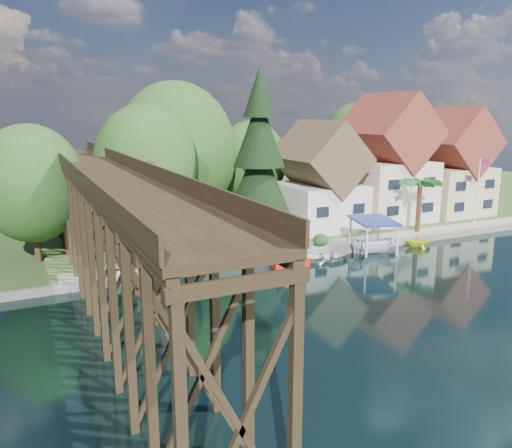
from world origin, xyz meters
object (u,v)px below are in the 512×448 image
at_px(house_right, 449,169).
at_px(conifer, 259,160).
at_px(trestle_bridge, 107,221).
at_px(tugboat, 290,258).
at_px(palm_tree, 420,184).
at_px(boat_yellow, 418,240).
at_px(flagpole, 479,185).
at_px(shed, 150,213).
at_px(house_left, 319,183).
at_px(boat_canopy, 373,239).
at_px(boat_white_a, 328,255).
at_px(house_center, 386,166).

bearing_deg(house_right, conifer, -173.85).
xyz_separation_m(trestle_bridge, tugboat, (14.40, 1.48, -4.70)).
distance_m(palm_tree, tugboat, 17.25).
bearing_deg(trestle_bridge, conifer, 28.47).
height_order(house_right, conifer, conifer).
bearing_deg(boat_yellow, conifer, 83.09).
relative_size(flagpole, boat_yellow, 2.87).
bearing_deg(shed, flagpole, -9.31).
xyz_separation_m(trestle_bridge, house_left, (23.00, 10.83, -0.21)).
height_order(flagpole, boat_canopy, flagpole).
relative_size(house_left, boat_yellow, 4.40).
height_order(shed, tugboat, shed).
bearing_deg(tugboat, boat_white_a, 1.29).
bearing_deg(shed, conifer, -7.75).
distance_m(house_left, boat_canopy, 9.99).
bearing_deg(house_center, conifer, -169.07).
distance_m(house_left, boat_white_a, 11.49).
xyz_separation_m(shed, palm_tree, (25.71, -4.77, 1.50)).
bearing_deg(flagpole, shed, 170.69).
distance_m(shed, flagpole, 33.57).
xyz_separation_m(trestle_bridge, boat_canopy, (22.78, 1.60, -4.02)).
distance_m(house_left, house_center, 9.10).
bearing_deg(house_center, house_left, -176.82).
bearing_deg(tugboat, shed, 140.15).
bearing_deg(flagpole, conifer, 170.04).
distance_m(trestle_bridge, house_left, 25.42).
bearing_deg(shed, house_left, 4.77).
bearing_deg(flagpole, palm_tree, 174.87).
xyz_separation_m(trestle_bridge, shed, (5.00, 9.33, -1.52)).
bearing_deg(house_left, boat_white_a, -117.91).
height_order(conifer, boat_white_a, conifer).
distance_m(house_right, palm_tree, 12.06).
xyz_separation_m(trestle_bridge, boat_white_a, (18.10, 1.57, -4.93)).
bearing_deg(conifer, flagpole, -9.96).
bearing_deg(boat_white_a, flagpole, -74.12).
distance_m(boat_white_a, boat_yellow, 9.97).
height_order(house_right, flagpole, house_right).
relative_size(conifer, boat_canopy, 2.80).
distance_m(house_right, tugboat, 28.66).
xyz_separation_m(house_right, boat_canopy, (-18.22, -9.23, -4.45)).
bearing_deg(shed, boat_white_a, -30.65).
distance_m(flagpole, tugboat, 24.21).
xyz_separation_m(flagpole, boat_white_a, (-20.01, -2.33, -4.48)).
relative_size(palm_tree, tugboat, 1.72).
xyz_separation_m(house_right, conifer, (-26.25, -2.83, 2.23)).
bearing_deg(house_left, house_center, 3.18).
xyz_separation_m(house_left, shed, (-18.00, -1.50, -1.31)).
height_order(house_right, tugboat, house_right).
xyz_separation_m(trestle_bridge, boat_yellow, (28.07, 1.62, -4.69)).
height_order(palm_tree, flagpole, flagpole).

